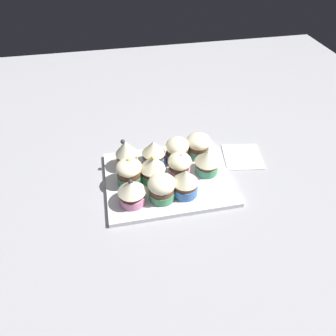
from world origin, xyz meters
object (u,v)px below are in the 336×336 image
Objects in this scene: baking_tray at (168,178)px; cupcake_1 at (177,150)px; cupcake_6 at (153,168)px; cupcake_4 at (208,162)px; cupcake_10 at (132,192)px; cupcake_7 at (129,171)px; cupcake_8 at (185,182)px; cupcake_9 at (162,188)px; cupcake_0 at (198,145)px; cupcake_2 at (154,153)px; cupcake_5 at (179,164)px; napkin at (243,156)px; cupcake_3 at (127,154)px.

baking_tray is 4.61× the size of cupcake_1.
cupcake_4 is at bearing 179.33° from cupcake_6.
cupcake_7 is at bearing -91.10° from cupcake_10.
cupcake_9 is at bearing 3.44° from cupcake_8.
cupcake_4 is at bearing -140.35° from cupcake_8.
cupcake_6 is 1.18× the size of cupcake_9.
cupcake_6 is (13.51, 7.22, 0.44)cm from cupcake_0.
cupcake_7 reaches higher than cupcake_0.
cupcake_5 is at bearing 134.61° from cupcake_2.
cupcake_6 is 9.07cm from cupcake_8.
cupcake_2 is 1.08× the size of cupcake_9.
cupcake_1 is at bearing -3.78° from napkin.
cupcake_7 is at bearing 90.14° from cupcake_3.
cupcake_3 is (19.27, 0.93, 0.74)cm from cupcake_0.
cupcake_10 is 0.62× the size of napkin.
baking_tray is at bearing 35.91° from cupcake_0.
baking_tray is 7.71cm from cupcake_2.
cupcake_8 is (6.83, 13.34, 0.22)cm from cupcake_0.
cupcake_6 is 1.08× the size of cupcake_8.
cupcake_0 is 0.98× the size of cupcake_4.
cupcake_4 reaches higher than cupcake_0.
cupcake_0 is at bearing -144.74° from cupcake_10.
cupcake_9 is at bearing 50.33° from cupcake_5.
cupcake_10 is (13.40, 12.84, -0.09)cm from cupcake_1.
cupcake_7 reaches higher than napkin.
cupcake_0 is 0.96× the size of cupcake_1.
cupcake_6 is at bearing 4.01° from cupcake_5.
cupcake_2 is at bearing -26.36° from cupcake_4.
cupcake_10 is at bearing 28.81° from cupcake_5.
cupcake_10 is at bearing 35.26° from cupcake_0.
napkin is at bearing -167.48° from baking_tray.
cupcake_0 is 18.53cm from cupcake_9.
cupcake_1 reaches higher than napkin.
cupcake_5 is (-12.53, 5.82, -0.73)cm from cupcake_3.
cupcake_1 reaches higher than cupcake_9.
cupcake_2 is (12.29, 1.12, 0.21)cm from cupcake_0.
cupcake_5 is (0.74, 5.88, 0.02)cm from cupcake_1.
baking_tray is 22.71cm from napkin.
cupcake_5 is 1.03× the size of cupcake_9.
cupcake_9 is at bearing -179.82° from cupcake_10.
cupcake_0 is 0.77× the size of cupcake_3.
cupcake_2 reaches higher than cupcake_0.
cupcake_10 is at bearing 88.90° from cupcake_7.
cupcake_3 is at bearing -24.89° from cupcake_5.
cupcake_3 is (9.58, -6.08, 4.76)cm from baking_tray.
cupcake_7 is (6.97, 5.48, -0.28)cm from cupcake_2.
cupcake_7 is 14.14cm from cupcake_8.
cupcake_6 is at bearing -132.17° from cupcake_10.
cupcake_4 is at bearing 177.88° from baking_tray.
baking_tray is 12.61cm from cupcake_0.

